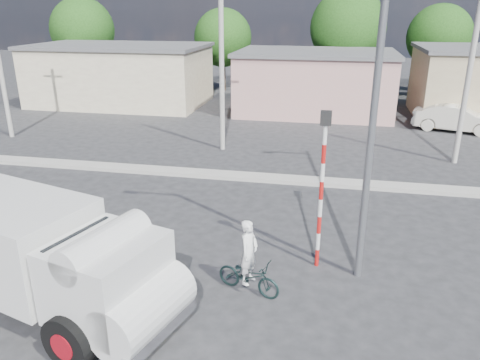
% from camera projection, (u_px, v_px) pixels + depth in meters
% --- Properties ---
extents(ground_plane, '(120.00, 120.00, 0.00)m').
position_uv_depth(ground_plane, '(190.00, 282.00, 12.25)').
color(ground_plane, '#29292B').
rests_on(ground_plane, ground).
extents(median, '(40.00, 0.80, 0.16)m').
position_uv_depth(median, '(247.00, 177.00, 19.57)').
color(median, '#99968E').
rests_on(median, ground).
extents(truck, '(6.75, 3.98, 2.63)m').
position_uv_depth(truck, '(49.00, 258.00, 10.52)').
color(truck, black).
rests_on(truck, ground).
extents(bicycle, '(1.82, 1.13, 0.90)m').
position_uv_depth(bicycle, '(249.00, 276.00, 11.67)').
color(bicycle, '#172928').
rests_on(bicycle, ground).
extents(cyclist, '(0.58, 0.71, 1.67)m').
position_uv_depth(cyclist, '(249.00, 263.00, 11.54)').
color(cyclist, white).
rests_on(cyclist, ground).
extents(car_cream, '(4.94, 2.76, 1.54)m').
position_uv_depth(car_cream, '(456.00, 118.00, 26.74)').
color(car_cream, beige).
rests_on(car_cream, ground).
extents(traffic_pole, '(0.28, 0.18, 4.36)m').
position_uv_depth(traffic_pole, '(322.00, 178.00, 12.13)').
color(traffic_pole, red).
rests_on(traffic_pole, ground).
extents(streetlight, '(2.34, 0.22, 9.00)m').
position_uv_depth(streetlight, '(369.00, 90.00, 10.85)').
color(streetlight, slate).
rests_on(streetlight, ground).
extents(building_row, '(37.80, 7.30, 4.44)m').
position_uv_depth(building_row, '(302.00, 80.00, 31.51)').
color(building_row, beige).
rests_on(building_row, ground).
extents(tree_row, '(51.24, 7.43, 8.42)m').
position_uv_depth(tree_row, '(394.00, 32.00, 35.34)').
color(tree_row, '#38281E').
rests_on(tree_row, ground).
extents(utility_poles, '(35.40, 0.24, 8.00)m').
position_uv_depth(utility_poles, '(334.00, 70.00, 21.25)').
color(utility_poles, '#99968E').
rests_on(utility_poles, ground).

